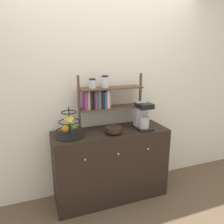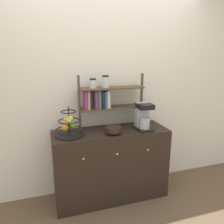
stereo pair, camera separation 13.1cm
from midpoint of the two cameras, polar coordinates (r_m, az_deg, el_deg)
ground_plane at (r=2.81m, az=0.04°, el=-23.52°), size 12.00×12.00×0.00m
wall_back at (r=2.73m, az=-3.77°, el=5.41°), size 7.00×0.05×2.60m
sideboard at (r=2.76m, az=-1.72°, el=-13.51°), size 1.36×0.48×0.87m
coffee_maker at (r=2.64m, az=6.53°, el=-0.88°), size 0.18×0.24×0.32m
fruit_stand at (r=2.42m, az=-12.63°, el=-3.92°), size 0.31×0.31×0.33m
wooden_bowl at (r=2.47m, az=-1.13°, el=-4.64°), size 0.19×0.19×0.08m
shelf_hutch at (r=2.58m, az=-3.88°, el=3.88°), size 0.81×0.20×0.65m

